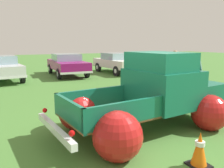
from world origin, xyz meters
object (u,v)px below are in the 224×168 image
(show_car_3, at_px, (117,62))
(lane_cone_0, at_px, (200,149))
(show_car_1, at_px, (1,67))
(show_car_2, at_px, (67,64))
(spectator_1, at_px, (157,66))
(vintage_pickup_truck, at_px, (154,98))
(spectator_0, at_px, (174,66))

(show_car_3, xyz_separation_m, lane_cone_0, (-4.32, -12.04, -0.47))
(show_car_1, relative_size, lane_cone_0, 6.92)
(show_car_2, distance_m, spectator_1, 6.37)
(vintage_pickup_truck, distance_m, spectator_1, 6.14)
(lane_cone_0, bearing_deg, show_car_2, 86.55)
(show_car_3, bearing_deg, vintage_pickup_truck, -25.55)
(vintage_pickup_truck, relative_size, show_car_1, 1.11)
(show_car_1, height_order, lane_cone_0, show_car_1)
(spectator_1, xyz_separation_m, lane_cone_0, (-4.10, -6.90, -0.66))
(vintage_pickup_truck, relative_size, spectator_0, 2.67)
(show_car_3, bearing_deg, spectator_1, -6.85)
(show_car_3, relative_size, spectator_1, 2.62)
(show_car_1, height_order, spectator_1, spectator_1)
(spectator_0, xyz_separation_m, spectator_1, (-0.28, 1.00, -0.07))
(show_car_1, height_order, show_car_3, same)
(show_car_3, height_order, spectator_1, spectator_1)
(show_car_3, height_order, spectator_0, spectator_0)
(show_car_2, bearing_deg, lane_cone_0, -2.89)
(show_car_3, distance_m, spectator_0, 6.14)
(show_car_2, relative_size, spectator_1, 2.79)
(show_car_3, distance_m, lane_cone_0, 12.80)
(vintage_pickup_truck, xyz_separation_m, show_car_1, (-3.64, 9.61, 0.02))
(spectator_1, distance_m, lane_cone_0, 8.05)
(spectator_1, bearing_deg, show_car_1, 24.29)
(vintage_pickup_truck, bearing_deg, show_car_2, 80.95)
(show_car_2, bearing_deg, show_car_1, -79.14)
(show_car_1, bearing_deg, vintage_pickup_truck, 12.90)
(spectator_0, xyz_separation_m, lane_cone_0, (-4.38, -5.90, -0.72))
(show_car_3, bearing_deg, lane_cone_0, -24.10)
(vintage_pickup_truck, xyz_separation_m, show_car_2, (0.32, 10.33, 0.03))
(spectator_1, height_order, lane_cone_0, spectator_1)
(vintage_pickup_truck, relative_size, lane_cone_0, 7.64)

